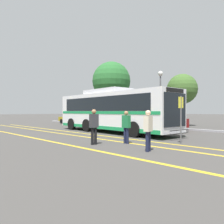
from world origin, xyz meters
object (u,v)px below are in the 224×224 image
object	(u,v)px
pedestrian_1	(148,128)
parked_car_0	(72,118)
tree_0	(111,81)
street_lamp	(160,86)
pedestrian_0	(126,125)
bus_stop_sign	(181,114)
pedestrian_2	(94,124)
transit_bus	(112,110)
tree_1	(182,89)
parked_car_2	(159,121)
parked_car_1	(105,119)

from	to	relation	value
pedestrian_1	parked_car_0	bearing A→B (deg)	52.05
parked_car_0	tree_0	bearing A→B (deg)	129.32
parked_car_0	street_lamp	world-z (taller)	street_lamp
pedestrian_0	pedestrian_1	size ratio (longest dim) A/B	0.98
tree_0	bus_stop_sign	bearing A→B (deg)	-32.62
pedestrian_1	bus_stop_sign	world-z (taller)	bus_stop_sign
pedestrian_1	pedestrian_2	world-z (taller)	pedestrian_2
pedestrian_2	street_lamp	xyz separation A→B (m)	(-4.22, 12.19, 3.24)
transit_bus	tree_0	xyz separation A→B (m)	(-8.19, 7.83, 3.85)
pedestrian_2	tree_1	world-z (taller)	tree_1
parked_car_0	parked_car_2	bearing A→B (deg)	87.50
parked_car_2	pedestrian_2	xyz separation A→B (m)	(2.46, -9.28, 0.20)
pedestrian_0	pedestrian_1	world-z (taller)	pedestrian_1
pedestrian_0	tree_0	bearing A→B (deg)	139.74
transit_bus	bus_stop_sign	size ratio (longest dim) A/B	4.86
bus_stop_sign	tree_0	distance (m)	18.24
transit_bus	pedestrian_0	bearing A→B (deg)	55.87
parked_car_2	pedestrian_1	bearing A→B (deg)	-148.78
parked_car_1	street_lamp	bearing A→B (deg)	-55.42
tree_1	bus_stop_sign	bearing A→B (deg)	-62.18
pedestrian_1	bus_stop_sign	xyz separation A→B (m)	(-0.11, 2.88, 0.57)
parked_car_0	tree_1	bearing A→B (deg)	114.65
transit_bus	pedestrian_2	distance (m)	6.48
parked_car_0	parked_car_1	world-z (taller)	parked_car_1
parked_car_1	bus_stop_sign	size ratio (longest dim) A/B	1.92
pedestrian_2	bus_stop_sign	size ratio (longest dim) A/B	0.72
transit_bus	pedestrian_0	world-z (taller)	transit_bus
pedestrian_0	tree_1	bearing A→B (deg)	108.82
transit_bus	parked_car_2	distance (m)	4.57
parked_car_2	pedestrian_0	world-z (taller)	pedestrian_0
pedestrian_0	tree_0	xyz separation A→B (m)	(-13.00, 11.48, 4.64)
tree_1	tree_0	bearing A→B (deg)	-162.22
parked_car_0	pedestrian_0	bearing A→B (deg)	62.88
parked_car_0	pedestrian_1	world-z (taller)	pedestrian_1
bus_stop_sign	street_lamp	size ratio (longest dim) A/B	0.42
tree_0	pedestrian_1	bearing A→B (deg)	-39.56
bus_stop_sign	tree_1	world-z (taller)	tree_1
transit_bus	parked_car_1	distance (m)	6.81
pedestrian_0	bus_stop_sign	world-z (taller)	bus_stop_sign
parked_car_1	pedestrian_2	distance (m)	13.07
parked_car_1	parked_car_0	bearing A→B (deg)	91.01
parked_car_2	pedestrian_0	bearing A→B (deg)	-157.36
transit_bus	street_lamp	world-z (taller)	street_lamp
pedestrian_1	pedestrian_2	bearing A→B (deg)	85.81
transit_bus	parked_car_2	world-z (taller)	transit_bus
parked_car_2	tree_1	bearing A→B (deg)	10.71
pedestrian_2	parked_car_0	bearing A→B (deg)	-104.66
street_lamp	bus_stop_sign	bearing A→B (deg)	-51.57
parked_car_0	street_lamp	bearing A→B (deg)	101.22
parked_car_1	pedestrian_0	bearing A→B (deg)	-123.46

